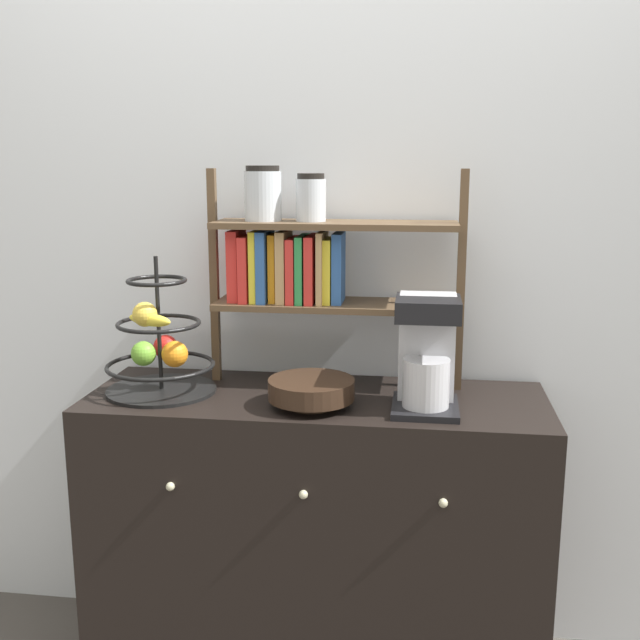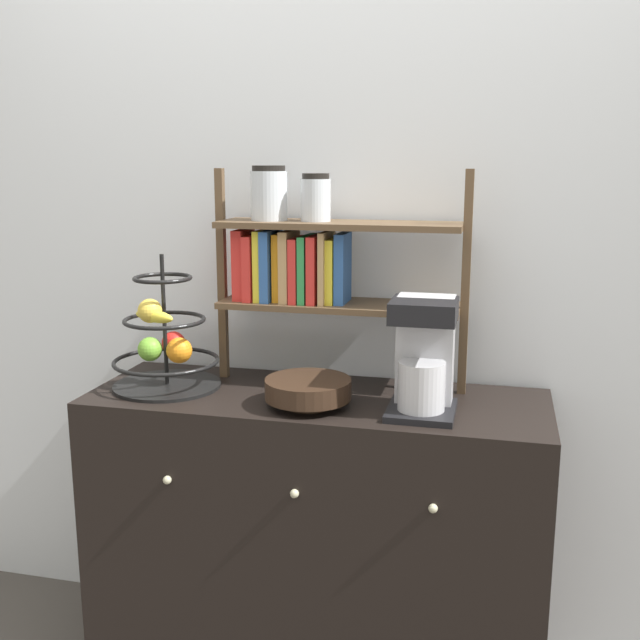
% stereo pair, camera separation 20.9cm
% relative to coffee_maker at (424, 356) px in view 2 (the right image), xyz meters
% --- Properties ---
extents(wall_back, '(7.00, 0.05, 2.60)m').
position_rel_coffee_maker_xyz_m(wall_back, '(-0.31, 0.34, 0.27)').
color(wall_back, silver).
rests_on(wall_back, ground_plane).
extents(sideboard, '(1.31, 0.48, 0.88)m').
position_rel_coffee_maker_xyz_m(sideboard, '(-0.31, 0.06, -0.59)').
color(sideboard, black).
rests_on(sideboard, ground_plane).
extents(coffee_maker, '(0.18, 0.21, 0.31)m').
position_rel_coffee_maker_xyz_m(coffee_maker, '(0.00, 0.00, 0.00)').
color(coffee_maker, black).
rests_on(coffee_maker, sideboard).
extents(fruit_stand, '(0.32, 0.32, 0.40)m').
position_rel_coffee_maker_xyz_m(fruit_stand, '(-0.77, 0.04, -0.03)').
color(fruit_stand, black).
rests_on(fruit_stand, sideboard).
extents(wooden_bowl, '(0.24, 0.24, 0.08)m').
position_rel_coffee_maker_xyz_m(wooden_bowl, '(-0.31, -0.03, -0.11)').
color(wooden_bowl, black).
rests_on(wooden_bowl, sideboard).
extents(shelf_hutch, '(0.75, 0.20, 0.65)m').
position_rel_coffee_maker_xyz_m(shelf_hutch, '(-0.37, 0.19, 0.23)').
color(shelf_hutch, brown).
rests_on(shelf_hutch, sideboard).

